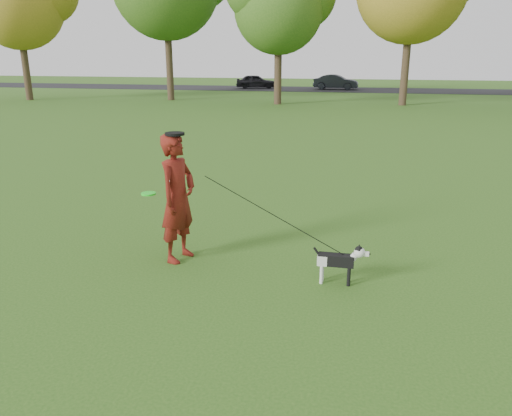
% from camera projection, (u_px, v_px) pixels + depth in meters
% --- Properties ---
extents(ground, '(120.00, 120.00, 0.00)m').
position_uv_depth(ground, '(263.00, 257.00, 8.25)').
color(ground, '#285116').
rests_on(ground, ground).
extents(road, '(120.00, 7.00, 0.02)m').
position_uv_depth(road, '(347.00, 90.00, 45.63)').
color(road, black).
rests_on(road, ground).
extents(man, '(0.67, 0.85, 2.07)m').
position_uv_depth(man, '(178.00, 198.00, 7.89)').
color(man, '#58110C').
rests_on(man, ground).
extents(dog, '(0.82, 0.16, 0.62)m').
position_uv_depth(dog, '(340.00, 259.00, 7.20)').
color(dog, black).
rests_on(dog, ground).
extents(car_left, '(3.98, 2.33, 1.27)m').
position_uv_depth(car_left, '(256.00, 81.00, 47.10)').
color(car_left, black).
rests_on(car_left, road).
extents(car_mid, '(4.11, 1.69, 1.32)m').
position_uv_depth(car_mid, '(336.00, 82.00, 45.63)').
color(car_mid, black).
rests_on(car_mid, road).
extents(man_held_items, '(3.25, 0.56, 1.66)m').
position_uv_depth(man_held_items, '(274.00, 215.00, 7.39)').
color(man_held_items, '#1FF623').
rests_on(man_held_items, ground).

